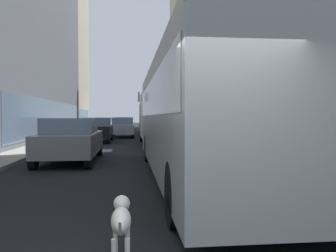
# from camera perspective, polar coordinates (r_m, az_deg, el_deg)

# --- Properties ---
(ground_plane) EXTENTS (120.00, 120.00, 0.00)m
(ground_plane) POSITION_cam_1_polar(r_m,az_deg,el_deg) (37.87, -5.43, -0.99)
(ground_plane) COLOR black
(sidewalk_left) EXTENTS (2.40, 110.00, 0.15)m
(sidewalk_left) POSITION_cam_1_polar(r_m,az_deg,el_deg) (38.20, -14.02, -0.90)
(sidewalk_left) COLOR gray
(sidewalk_left) RESTS_ON ground
(sidewalk_right) EXTENTS (2.40, 110.00, 0.15)m
(sidewalk_right) POSITION_cam_1_polar(r_m,az_deg,el_deg) (38.39, 3.10, -0.84)
(sidewalk_right) COLOR #ADA89E
(sidewalk_right) RESTS_ON ground
(building_right_mid) EXTENTS (11.38, 19.16, 19.02)m
(building_right_mid) POSITION_cam_1_polar(r_m,az_deg,el_deg) (36.31, 14.39, 13.96)
(building_right_mid) COLOR #A0937F
(building_right_mid) RESTS_ON ground
(building_right_far) EXTENTS (11.12, 15.31, 28.94)m
(building_right_far) POSITION_cam_1_polar(r_m,az_deg,el_deg) (54.78, 7.25, 15.04)
(building_right_far) COLOR #B2A893
(building_right_far) RESTS_ON ground
(transit_bus) EXTENTS (2.78, 11.53, 3.05)m
(transit_bus) POSITION_cam_1_polar(r_m,az_deg,el_deg) (9.46, 4.84, 2.18)
(transit_bus) COLOR #999EA3
(transit_bus) RESTS_ON ground
(car_white_van) EXTENTS (1.87, 4.20, 1.62)m
(car_white_van) POSITION_cam_1_polar(r_m,az_deg,el_deg) (31.91, -3.10, 0.02)
(car_white_van) COLOR silver
(car_white_van) RESTS_ON ground
(car_silver_sedan) EXTENTS (1.80, 4.59, 1.62)m
(car_silver_sedan) POSITION_cam_1_polar(r_m,az_deg,el_deg) (28.16, -7.54, -0.19)
(car_silver_sedan) COLOR #B7BABF
(car_silver_sedan) RESTS_ON ground
(car_black_suv) EXTENTS (1.93, 4.14, 1.62)m
(car_black_suv) POSITION_cam_1_polar(r_m,az_deg,el_deg) (23.11, -11.76, -0.59)
(car_black_suv) COLOR black
(car_black_suv) RESTS_ON ground
(car_grey_wagon) EXTENTS (1.93, 4.72, 1.62)m
(car_grey_wagon) POSITION_cam_1_polar(r_m,az_deg,el_deg) (13.27, -15.76, -2.17)
(car_grey_wagon) COLOR slate
(car_grey_wagon) RESTS_ON ground
(car_red_coupe) EXTENTS (1.71, 4.73, 1.62)m
(car_red_coupe) POSITION_cam_1_polar(r_m,az_deg,el_deg) (37.20, -7.27, 0.22)
(car_red_coupe) COLOR red
(car_red_coupe) RESTS_ON ground
(box_truck) EXTENTS (2.30, 7.50, 3.05)m
(box_truck) POSITION_cam_1_polar(r_m,az_deg,el_deg) (20.47, -1.24, 1.53)
(box_truck) COLOR #19519E
(box_truck) RESTS_ON ground
(dalmatian_dog) EXTENTS (0.22, 0.96, 0.72)m
(dalmatian_dog) POSITION_cam_1_polar(r_m,az_deg,el_deg) (4.02, -7.77, -15.21)
(dalmatian_dog) COLOR white
(dalmatian_dog) RESTS_ON ground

